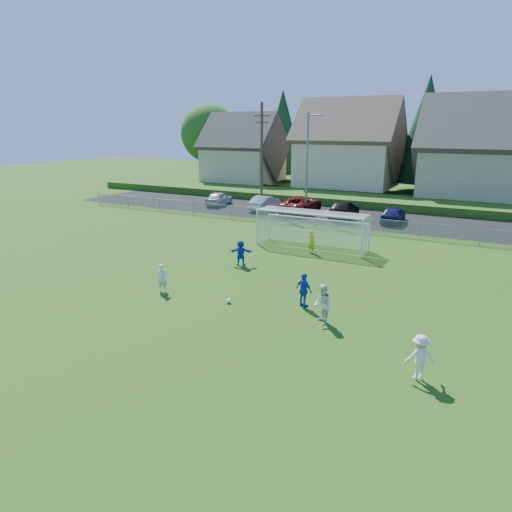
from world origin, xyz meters
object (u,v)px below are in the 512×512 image
Objects in this scene: player_white_a at (162,278)px; player_white_b at (323,304)px; soccer_ball at (229,301)px; car_e at (393,214)px; player_blue_b at (241,253)px; car_b at (265,203)px; car_c at (301,204)px; player_white_c at (420,357)px; soccer_goal at (313,224)px; goalkeeper at (311,242)px; car_d at (344,209)px; player_blue_a at (304,290)px; car_a at (219,198)px.

player_white_b reaches higher than player_white_a.
car_e reaches higher than soccer_ball.
player_white_b is 9.00m from player_blue_b.
car_b is 3.66m from car_c.
soccer_goal is at bearing -85.32° from player_white_c.
player_white_a is 0.98× the size of goalkeeper.
soccer_ball is 3.72m from player_white_a.
player_white_c is 0.36× the size of car_b.
car_b is 7.90m from car_d.
soccer_ball is 0.03× the size of soccer_goal.
car_d is 1.20× the size of car_e.
car_c reaches higher than car_e.
car_c is at bearing -174.12° from car_b.
player_white_a is 12.08m from soccer_goal.
car_b is at bearing -82.24° from player_white_c.
player_blue_a is at bearing -7.91° from player_white_a.
player_blue_b is at bearing 69.27° from car_e.
player_white_c reaches higher than car_e.
goalkeeper is at bearing 89.06° from soccer_ball.
player_blue_a is (-5.62, 3.98, 0.02)m from player_white_c.
soccer_ball is at bearing 79.61° from car_e.
player_white_b is 11.01m from goalkeeper.
soccer_ball is at bearing 115.48° from car_a.
soccer_goal is (-0.47, 1.35, 0.90)m from goalkeeper.
soccer_goal is (5.58, -11.45, 0.82)m from car_c.
car_b is 0.85× the size of car_d.
car_c is at bearing -88.36° from player_white_c.
car_d is (13.40, -0.31, 0.03)m from car_a.
player_white_c is at bearing 100.43° from car_e.
soccer_goal reaches higher than player_white_c.
soccer_ball is at bearing 113.76° from car_b.
player_white_c reaches higher than car_a.
player_white_c is at bearing -56.97° from soccer_goal.
goalkeeper is at bearing 113.95° from car_c.
player_blue_a reaches higher than player_white_a.
soccer_goal reaches higher than player_blue_a.
car_b is at bearing 168.50° from car_a.
car_d is at bearing 96.79° from soccer_goal.
goalkeeper reaches higher than car_a.
car_d is (-1.80, 12.49, -0.00)m from goalkeeper.
car_a is at bearing -1.48° from car_c.
car_b is (-14.13, 22.55, -0.14)m from player_white_b.
car_a is (-12.56, 17.33, -0.06)m from player_blue_b.
car_e is at bearing 53.82° from player_white_a.
soccer_ball is 22.34m from car_e.
car_e reaches higher than player_white_a.
player_blue_a reaches higher than car_e.
car_b reaches higher than car_a.
player_white_c is (4.24, -2.63, -0.07)m from player_white_b.
goalkeeper is 14.16m from car_c.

